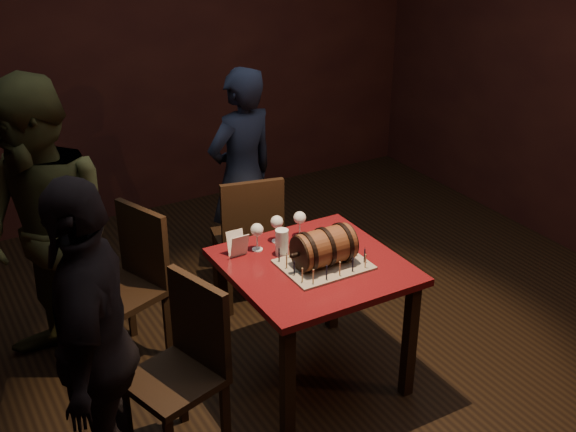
{
  "coord_description": "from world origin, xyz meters",
  "views": [
    {
      "loc": [
        -1.83,
        -3.01,
        2.64
      ],
      "look_at": [
        -0.08,
        0.05,
        0.95
      ],
      "focal_mm": 45.0,
      "sensor_mm": 36.0,
      "label": 1
    }
  ],
  "objects": [
    {
      "name": "chair_left_front",
      "position": [
        -0.86,
        -0.32,
        0.52
      ],
      "size": [
        0.5,
        0.5,
        0.93
      ],
      "color": "black",
      "rests_on": "ground"
    },
    {
      "name": "wine_glass_left",
      "position": [
        -0.24,
        0.12,
        0.87
      ],
      "size": [
        0.07,
        0.07,
        0.16
      ],
      "color": "silver",
      "rests_on": "pub_table"
    },
    {
      "name": "menu_card",
      "position": [
        -0.35,
        0.12,
        0.81
      ],
      "size": [
        0.1,
        0.05,
        0.13
      ],
      "primitive_type": null,
      "color": "white",
      "rests_on": "pub_table"
    },
    {
      "name": "room_shell",
      "position": [
        0.0,
        0.0,
        1.4
      ],
      "size": [
        5.04,
        5.04,
        2.8
      ],
      "color": "black",
      "rests_on": "ground"
    },
    {
      "name": "barrel_cake",
      "position": [
        -0.01,
        -0.21,
        0.86
      ],
      "size": [
        0.36,
        0.21,
        0.21
      ],
      "color": "brown",
      "rests_on": "cake_board"
    },
    {
      "name": "chair_back",
      "position": [
        0.01,
        0.71,
        0.52
      ],
      "size": [
        0.48,
        0.48,
        0.93
      ],
      "color": "black",
      "rests_on": "ground"
    },
    {
      "name": "cake_board",
      "position": [
        -0.01,
        -0.21,
        0.76
      ],
      "size": [
        0.45,
        0.35,
        0.01
      ],
      "primitive_type": "cube",
      "color": "gray",
      "rests_on": "pub_table"
    },
    {
      "name": "wine_glass_right",
      "position": [
        0.04,
        0.13,
        0.87
      ],
      "size": [
        0.07,
        0.07,
        0.16
      ],
      "color": "silver",
      "rests_on": "pub_table"
    },
    {
      "name": "chair_left_rear",
      "position": [
        -0.82,
        0.56,
        0.52
      ],
      "size": [
        0.52,
        0.52,
        0.93
      ],
      "color": "black",
      "rests_on": "ground"
    },
    {
      "name": "wine_glass_mid",
      "position": [
        -0.09,
        0.15,
        0.87
      ],
      "size": [
        0.07,
        0.07,
        0.16
      ],
      "color": "silver",
      "rests_on": "pub_table"
    },
    {
      "name": "person_back",
      "position": [
        0.17,
        1.11,
        0.75
      ],
      "size": [
        0.62,
        0.48,
        1.51
      ],
      "primitive_type": "imported",
      "rotation": [
        0.0,
        0.0,
        3.37
      ],
      "color": "#181E30",
      "rests_on": "ground"
    },
    {
      "name": "person_left_front",
      "position": [
        -1.29,
        -0.37,
        0.79
      ],
      "size": [
        0.73,
        1.01,
        1.59
      ],
      "primitive_type": "imported",
      "rotation": [
        0.0,
        0.0,
        -1.98
      ],
      "color": "black",
      "rests_on": "ground"
    },
    {
      "name": "birthday_candles",
      "position": [
        -0.01,
        -0.21,
        0.8
      ],
      "size": [
        0.4,
        0.3,
        0.09
      ],
      "color": "#D5BA7F",
      "rests_on": "cake_board"
    },
    {
      "name": "person_left_rear",
      "position": [
        -1.26,
        0.57,
        0.88
      ],
      "size": [
        0.95,
        1.05,
        1.75
      ],
      "primitive_type": "imported",
      "rotation": [
        0.0,
        0.0,
        -1.17
      ],
      "color": "#3F4221",
      "rests_on": "ground"
    },
    {
      "name": "pint_of_ale",
      "position": [
        -0.14,
        0.01,
        0.82
      ],
      "size": [
        0.07,
        0.07,
        0.15
      ],
      "color": "silver",
      "rests_on": "pub_table"
    },
    {
      "name": "pub_table",
      "position": [
        -0.04,
        -0.16,
        0.64
      ],
      "size": [
        0.9,
        0.9,
        0.75
      ],
      "color": "#4C0C11",
      "rests_on": "ground"
    }
  ]
}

